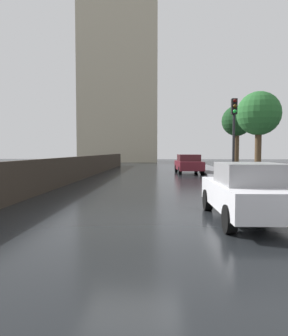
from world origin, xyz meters
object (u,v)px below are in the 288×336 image
traffic_light (234,125)px  street_tree_near (237,122)px  car_maroon_near_kerb (189,164)px  car_white_mid_road (247,192)px  street_tree_mid (259,114)px

traffic_light → street_tree_near: size_ratio=0.77×
car_maroon_near_kerb → traffic_light: (1.33, -9.48, 2.26)m
car_white_mid_road → street_tree_mid: size_ratio=0.75×
traffic_light → street_tree_near: bearing=75.8°
car_maroon_near_kerb → street_tree_near: bearing=4.9°
car_maroon_near_kerb → car_white_mid_road: 16.81m
car_maroon_near_kerb → street_tree_mid: bearing=-57.1°
car_white_mid_road → street_tree_near: street_tree_near is taller
street_tree_near → traffic_light: bearing=-104.2°
car_white_mid_road → street_tree_near: bearing=75.9°
street_tree_near → car_maroon_near_kerb: bearing=-172.2°
car_maroon_near_kerb → street_tree_mid: size_ratio=0.82×
street_tree_near → street_tree_mid: size_ratio=0.99×
car_maroon_near_kerb → street_tree_near: 5.12m
traffic_light → street_tree_mid: (2.46, 4.23, 0.99)m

